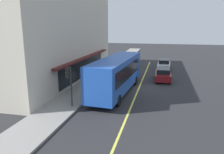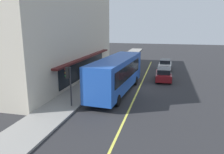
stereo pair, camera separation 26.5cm
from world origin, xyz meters
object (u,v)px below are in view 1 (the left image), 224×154
bus (117,73)px  car_maroon (163,74)px  pedestrian_near_storefront (86,72)px  car_white (164,65)px  traffic_light (69,77)px

bus → car_maroon: bearing=-34.9°
pedestrian_near_storefront → car_white: bearing=-41.7°
traffic_light → pedestrian_near_storefront: bearing=10.7°
traffic_light → car_white: 19.75m
car_maroon → pedestrian_near_storefront: pedestrian_near_storefront is taller
car_white → pedestrian_near_storefront: bearing=138.3°
car_maroon → bus: bearing=145.1°
car_white → car_maroon: (-7.14, 0.10, 0.00)m
traffic_light → car_maroon: traffic_light is taller
car_white → car_maroon: same height
pedestrian_near_storefront → bus: bearing=-127.8°
car_maroon → car_white: bearing=-0.8°
bus → car_maroon: (6.27, -4.37, -1.24)m
car_white → pedestrian_near_storefront: pedestrian_near_storefront is taller
traffic_light → car_maroon: (11.11, -7.24, -1.79)m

